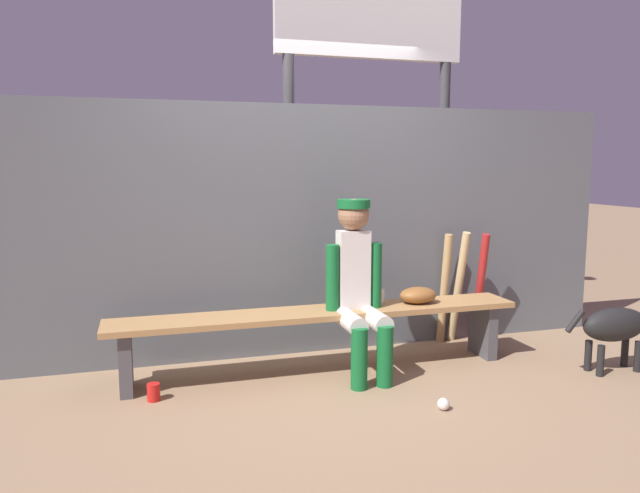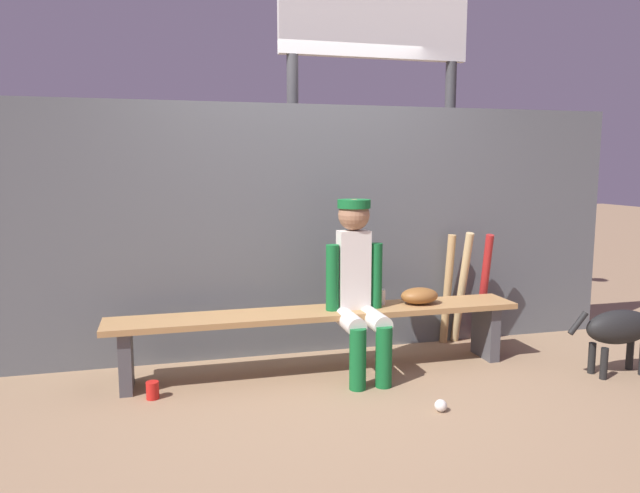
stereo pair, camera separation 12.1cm
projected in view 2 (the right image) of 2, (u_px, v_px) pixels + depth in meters
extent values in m
plane|color=#937556|center=(320.00, 372.00, 4.21)|extent=(30.00, 30.00, 0.00)
cube|color=#595E63|center=(304.00, 231.00, 4.54)|extent=(5.23, 0.03, 1.90)
cube|color=#AD7F4C|center=(320.00, 313.00, 4.15)|extent=(2.91, 0.36, 0.04)
cube|color=#4C4C51|center=(126.00, 359.00, 3.85)|extent=(0.08, 0.29, 0.41)
cube|color=#4C4C51|center=(486.00, 331.00, 4.51)|extent=(0.08, 0.29, 0.41)
cube|color=silver|center=(353.00, 270.00, 4.18)|extent=(0.22, 0.13, 0.55)
sphere|color=#9E7051|center=(354.00, 215.00, 4.12)|extent=(0.22, 0.22, 0.22)
cylinder|color=#14662D|center=(354.00, 204.00, 4.11)|extent=(0.23, 0.23, 0.06)
cylinder|color=silver|center=(349.00, 321.00, 4.01)|extent=(0.13, 0.38, 0.13)
cylinder|color=#14662D|center=(358.00, 359.00, 3.86)|extent=(0.11, 0.11, 0.41)
cylinder|color=#14662D|center=(332.00, 278.00, 4.12)|extent=(0.09, 0.09, 0.47)
cylinder|color=silver|center=(374.00, 319.00, 4.06)|extent=(0.13, 0.38, 0.13)
cylinder|color=#14662D|center=(384.00, 357.00, 3.91)|extent=(0.11, 0.11, 0.41)
cylinder|color=#14662D|center=(376.00, 276.00, 4.20)|extent=(0.09, 0.09, 0.47)
ellipsoid|color=brown|center=(419.00, 296.00, 4.33)|extent=(0.28, 0.20, 0.12)
cylinder|color=tan|center=(448.00, 289.00, 4.82)|extent=(0.09, 0.15, 0.91)
cylinder|color=tan|center=(462.00, 288.00, 4.81)|extent=(0.08, 0.25, 0.93)
cylinder|color=#B22323|center=(484.00, 289.00, 4.82)|extent=(0.09, 0.24, 0.91)
sphere|color=white|center=(441.00, 406.00, 3.53)|extent=(0.07, 0.07, 0.07)
cylinder|color=red|center=(153.00, 390.00, 3.72)|extent=(0.08, 0.08, 0.11)
cylinder|color=silver|center=(380.00, 297.00, 4.32)|extent=(0.08, 0.08, 0.11)
cylinder|color=#3F3F42|center=(293.00, 195.00, 5.20)|extent=(0.10, 0.10, 2.39)
cylinder|color=#3F3F42|center=(448.00, 193.00, 5.58)|extent=(0.10, 0.10, 2.39)
cube|color=white|center=(375.00, 12.00, 5.18)|extent=(1.72, 0.08, 0.79)
ellipsoid|color=black|center=(619.00, 327.00, 4.12)|extent=(0.52, 0.20, 0.24)
cylinder|color=black|center=(578.00, 323.00, 4.03)|extent=(0.15, 0.04, 0.16)
cylinder|color=black|center=(630.00, 354.00, 4.25)|extent=(0.05, 0.05, 0.22)
cylinder|color=black|center=(592.00, 358.00, 4.17)|extent=(0.05, 0.05, 0.22)
cylinder|color=black|center=(604.00, 364.00, 4.06)|extent=(0.05, 0.05, 0.22)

